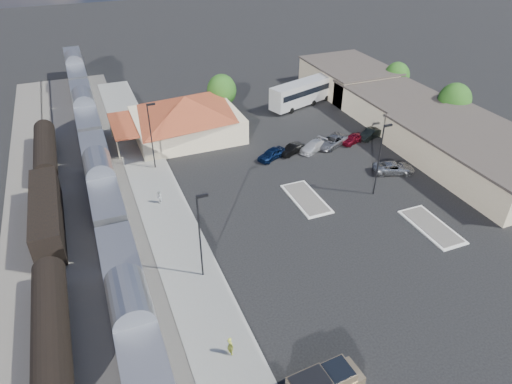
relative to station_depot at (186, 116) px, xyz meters
name	(u,v)px	position (x,y,z in m)	size (l,w,h in m)	color
ground	(283,216)	(4.56, -24.00, -3.13)	(280.00, 280.00, 0.00)	black
railbed	(80,218)	(-16.44, -16.00, -3.07)	(16.00, 100.00, 0.12)	#4C4944
platform	(165,210)	(-7.44, -18.00, -3.04)	(5.50, 92.00, 0.18)	gray
passenger_train	(103,188)	(-13.44, -15.42, -0.26)	(3.00, 104.00, 5.55)	silver
freight_cars	(47,216)	(-19.44, -17.17, -1.21)	(2.80, 46.00, 4.00)	black
station_depot	(186,116)	(0.00, 0.00, 0.00)	(18.35, 12.24, 6.20)	beige
buildings_east	(410,113)	(32.56, -9.72, -0.86)	(14.40, 51.40, 4.80)	#C6B28C
traffic_island_south	(306,198)	(8.56, -22.00, -3.03)	(3.30, 7.50, 0.21)	silver
traffic_island_north	(432,227)	(18.56, -32.00, -3.03)	(3.30, 7.50, 0.21)	silver
lamp_plat_s	(200,230)	(-6.34, -30.00, 2.21)	(1.08, 0.25, 9.00)	black
lamp_plat_n	(151,131)	(-6.34, -8.00, 2.21)	(1.08, 0.25, 9.00)	black
lamp_lot	(380,154)	(16.66, -24.00, 2.21)	(1.08, 0.25, 9.00)	black
tree_east_b	(454,101)	(38.56, -12.00, 1.09)	(4.94, 4.94, 6.96)	#382314
tree_east_c	(397,76)	(38.56, 2.00, 0.63)	(4.41, 4.41, 6.21)	#382314
tree_depot	(222,90)	(7.56, 6.00, 0.89)	(4.71, 4.71, 6.63)	#382314
pickup_truck	(324,383)	(-1.83, -44.75, -2.19)	(5.88, 2.51, 1.98)	tan
suv	(394,168)	(21.86, -20.65, -2.40)	(2.42, 5.25, 1.46)	gray
coach_bus	(303,92)	(21.49, 4.40, -0.71)	(13.33, 6.89, 4.21)	silver
person_a	(230,346)	(-6.97, -39.30, -2.07)	(0.64, 0.42, 1.76)	gold
person_b	(159,197)	(-7.67, -16.52, -2.16)	(0.77, 0.60, 1.58)	white
parked_car_a	(271,154)	(8.77, -11.30, -2.39)	(1.76, 4.36, 1.49)	#0D1F44
parked_car_b	(292,149)	(11.97, -11.00, -2.47)	(1.40, 4.01, 1.32)	black
parked_car_c	(313,146)	(15.17, -11.30, -2.45)	(1.92, 4.72, 1.37)	white
parked_car_d	(332,141)	(18.37, -11.00, -2.38)	(2.48, 5.38, 1.50)	gray
parked_car_e	(352,139)	(21.57, -11.30, -2.46)	(1.58, 3.94, 1.34)	maroon
parked_car_f	(370,134)	(24.77, -11.00, -2.41)	(1.52, 4.35, 1.43)	black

